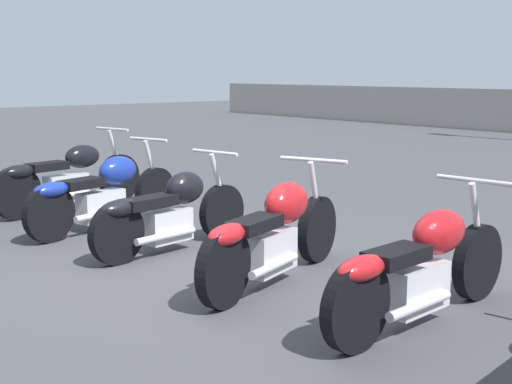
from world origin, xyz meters
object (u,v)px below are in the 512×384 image
motorcycle_slot_0 (68,178)px  motorcycle_slot_3 (274,232)px  motorcycle_slot_4 (421,267)px  motorcycle_slot_2 (169,212)px  motorcycle_slot_1 (103,193)px

motorcycle_slot_0 → motorcycle_slot_3: size_ratio=1.06×
motorcycle_slot_3 → motorcycle_slot_4: (1.39, 0.16, -0.02)m
motorcycle_slot_0 → motorcycle_slot_4: bearing=-10.9°
motorcycle_slot_2 → motorcycle_slot_4: motorcycle_slot_4 is taller
motorcycle_slot_2 → motorcycle_slot_3: 1.46m
motorcycle_slot_1 → motorcycle_slot_2: (1.30, 0.05, -0.02)m
motorcycle_slot_1 → motorcycle_slot_2: motorcycle_slot_1 is taller
motorcycle_slot_0 → motorcycle_slot_2: bearing=-15.1°
motorcycle_slot_0 → motorcycle_slot_4: motorcycle_slot_0 is taller
motorcycle_slot_3 → motorcycle_slot_4: bearing=-13.5°
motorcycle_slot_0 → motorcycle_slot_3: bearing=-12.6°
motorcycle_slot_1 → motorcycle_slot_2: bearing=-13.6°
motorcycle_slot_2 → motorcycle_slot_3: motorcycle_slot_3 is taller
motorcycle_slot_1 → motorcycle_slot_4: size_ratio=1.01×
motorcycle_slot_4 → motorcycle_slot_3: bearing=-179.0°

